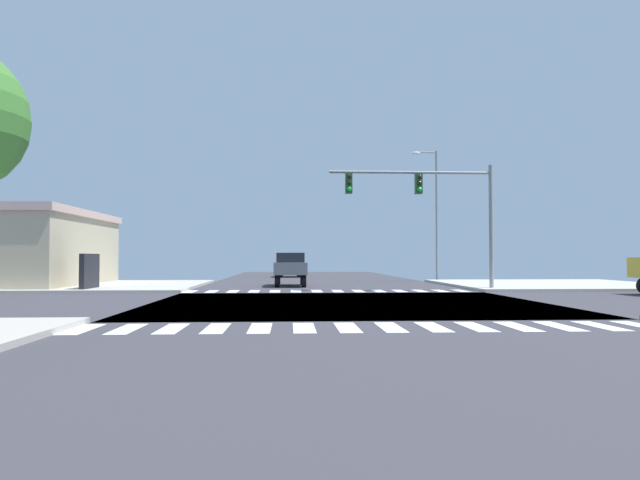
# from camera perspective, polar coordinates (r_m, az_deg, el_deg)

# --- Properties ---
(ground) EXTENTS (90.00, 90.00, 0.05)m
(ground) POSITION_cam_1_polar(r_m,az_deg,el_deg) (20.92, 2.72, -6.22)
(ground) COLOR #38363C
(sidewalk_corner_ne) EXTENTS (12.00, 12.00, 0.14)m
(sidewalk_corner_ne) POSITION_cam_1_polar(r_m,az_deg,el_deg) (36.09, 21.72, -4.05)
(sidewalk_corner_ne) COLOR #B2ADA3
(sidewalk_corner_ne) RESTS_ON ground
(sidewalk_corner_nw) EXTENTS (12.00, 12.00, 0.14)m
(sidewalk_corner_nw) POSITION_cam_1_polar(r_m,az_deg,el_deg) (34.54, -21.52, -4.17)
(sidewalk_corner_nw) COLOR #AEA99F
(sidewalk_corner_nw) RESTS_ON ground
(crosswalk_near) EXTENTS (13.50, 2.00, 0.01)m
(crosswalk_near) POSITION_cam_1_polar(r_m,az_deg,el_deg) (13.67, 4.79, -8.48)
(crosswalk_near) COLOR silver
(crosswalk_near) RESTS_ON ground
(crosswalk_far) EXTENTS (13.50, 2.00, 0.01)m
(crosswalk_far) POSITION_cam_1_polar(r_m,az_deg,el_deg) (28.15, 0.70, -5.00)
(crosswalk_far) COLOR silver
(crosswalk_far) RESTS_ON ground
(traffic_signal_mast) EXTENTS (8.09, 0.55, 6.18)m
(traffic_signal_mast) POSITION_cam_1_polar(r_m,az_deg,el_deg) (29.11, 10.35, 4.23)
(traffic_signal_mast) COLOR gray
(traffic_signal_mast) RESTS_ON ground
(street_lamp) EXTENTS (1.78, 0.32, 8.90)m
(street_lamp) POSITION_cam_1_polar(r_m,az_deg,el_deg) (40.61, 11.01, 3.45)
(street_lamp) COLOR gray
(street_lamp) RESTS_ON ground
(sedan_nearside_1) EXTENTS (1.80, 4.30, 1.88)m
(sedan_nearside_1) POSITION_cam_1_polar(r_m,az_deg,el_deg) (48.72, -2.96, -2.31)
(sedan_nearside_1) COLOR black
(sedan_nearside_1) RESTS_ON ground
(sedan_crossing_2) EXTENTS (1.80, 4.30, 1.88)m
(sedan_crossing_2) POSITION_cam_1_polar(r_m,az_deg,el_deg) (33.12, -2.90, -2.58)
(sedan_crossing_2) COLOR black
(sedan_crossing_2) RESTS_ON ground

